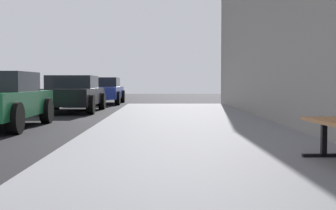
{
  "coord_description": "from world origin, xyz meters",
  "views": [
    {
      "loc": [
        3.37,
        -3.7,
        1.02
      ],
      "look_at": [
        3.47,
        3.38,
        0.69
      ],
      "focal_mm": 50.84,
      "sensor_mm": 36.0,
      "label": 1
    }
  ],
  "objects": [
    {
      "name": "sidewalk",
      "position": [
        4.0,
        0.0,
        0.07
      ],
      "size": [
        4.0,
        32.0,
        0.15
      ],
      "primitive_type": "cube",
      "color": "slate",
      "rests_on": "ground_plane"
    },
    {
      "name": "car_black",
      "position": [
        0.22,
        13.06,
        0.65
      ],
      "size": [
        1.99,
        4.54,
        1.27
      ],
      "rotation": [
        0.0,
        0.0,
        3.14
      ],
      "color": "black",
      "rests_on": "ground_plane"
    },
    {
      "name": "car_silver",
      "position": [
        -0.42,
        27.64,
        0.65
      ],
      "size": [
        1.95,
        4.58,
        1.27
      ],
      "rotation": [
        0.0,
        0.0,
        3.14
      ],
      "color": "#B7B7BF",
      "rests_on": "ground_plane"
    },
    {
      "name": "car_blue",
      "position": [
        0.46,
        19.33,
        0.65
      ],
      "size": [
        2.07,
        4.33,
        1.27
      ],
      "rotation": [
        0.0,
        0.0,
        3.14
      ],
      "color": "#233899",
      "rests_on": "ground_plane"
    }
  ]
}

